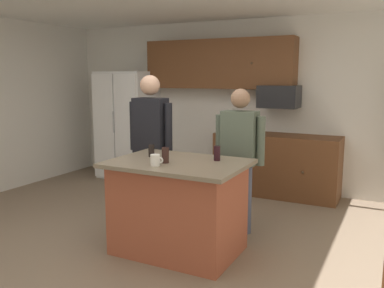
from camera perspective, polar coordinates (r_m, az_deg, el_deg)
floor at (r=4.38m, az=-5.61°, el=-14.10°), size 7.04×7.04×0.00m
back_wall at (r=6.56m, az=7.56°, el=5.45°), size 6.40×0.10×2.60m
cabinet_run_upper at (r=6.51m, az=3.70°, el=10.99°), size 2.40×0.38×0.75m
cabinet_run_lower at (r=6.20m, az=11.63°, el=-2.83°), size 1.80×0.63×0.90m
refrigerator at (r=7.17m, az=-8.94°, el=2.61°), size 0.90×0.76×1.82m
microwave_over_range at (r=6.09m, az=11.99°, el=6.44°), size 0.56×0.40×0.32m
kitchen_island at (r=4.13m, az=-1.92°, el=-8.62°), size 1.31×0.94×0.92m
person_guest_right at (r=4.56m, az=6.59°, el=-1.03°), size 0.57×0.22×1.61m
person_guest_by_door at (r=4.85m, az=-5.72°, el=0.77°), size 0.57×0.23×1.75m
glass_pilsner at (r=4.25m, az=-5.64°, el=-0.91°), size 0.06×0.06×0.13m
glass_dark_ale at (r=3.93m, az=-3.72°, el=-1.56°), size 0.07×0.07×0.15m
mug_blue_stoneware at (r=3.82m, az=-5.10°, el=-2.24°), size 0.13×0.09×0.11m
glass_stout_tall at (r=4.04m, az=3.49°, el=-1.29°), size 0.06×0.06×0.15m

